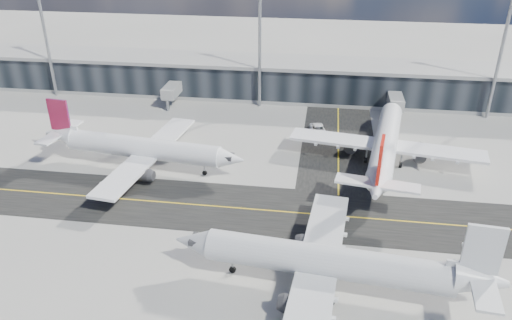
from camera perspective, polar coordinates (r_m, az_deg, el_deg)
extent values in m
plane|color=gray|center=(73.59, -4.81, -6.98)|extent=(300.00, 300.00, 0.00)
cube|color=black|center=(76.84, -4.16, -5.33)|extent=(180.00, 14.00, 0.02)
cube|color=black|center=(102.86, 9.39, 3.11)|extent=(14.00, 50.00, 0.02)
cube|color=yellow|center=(76.83, -4.16, -5.32)|extent=(180.00, 0.25, 0.01)
cube|color=yellow|center=(102.85, 9.39, 3.12)|extent=(0.25, 50.00, 0.01)
cube|color=black|center=(121.05, 0.88, 9.17)|extent=(150.00, 12.00, 8.00)
cube|color=gray|center=(119.78, 0.89, 11.17)|extent=(152.00, 13.00, 0.80)
cube|color=gray|center=(122.20, 0.87, 7.56)|extent=(150.00, 12.20, 0.80)
cube|color=gray|center=(117.98, -9.42, 8.07)|extent=(3.00, 10.00, 2.40)
cylinder|color=gray|center=(114.28, -10.06, 6.16)|extent=(0.60, 0.60, 2.40)
cube|color=gray|center=(113.73, 15.59, 6.71)|extent=(3.00, 10.00, 2.40)
cylinder|color=gray|center=(109.88, 15.70, 4.69)|extent=(0.60, 0.60, 2.40)
cylinder|color=gray|center=(128.25, -22.89, 12.76)|extent=(0.70, 0.70, 28.00)
cylinder|color=gray|center=(111.64, 0.43, 12.97)|extent=(0.70, 0.70, 28.00)
cylinder|color=gray|center=(116.09, 26.17, 10.81)|extent=(0.70, 0.70, 28.00)
cylinder|color=white|center=(88.49, -12.78, 1.36)|extent=(28.19, 7.08, 3.73)
cone|color=white|center=(82.67, -2.98, 0.14)|extent=(5.07, 4.26, 3.73)
cone|color=white|center=(96.64, -21.44, 2.69)|extent=(6.00, 4.37, 3.73)
cube|color=white|center=(88.48, -12.18, 0.75)|extent=(8.46, 32.00, 0.47)
cylinder|color=#2D2D30|center=(93.01, -10.10, 1.58)|extent=(4.14, 2.60, 2.14)
cylinder|color=#2D2D30|center=(84.18, -13.22, -1.58)|extent=(4.14, 2.60, 2.14)
cube|color=silver|center=(92.70, -10.13, 2.00)|extent=(1.89, 0.60, 0.75)
cube|color=silver|center=(83.84, -13.27, -1.13)|extent=(1.89, 0.60, 0.75)
cube|color=maroon|center=(94.95, -21.61, 4.81)|extent=(3.93, 0.89, 5.77)
cube|color=white|center=(96.43, -21.50, 2.99)|extent=(3.94, 11.41, 0.33)
cube|color=#2D2D30|center=(82.64, -3.29, 0.41)|extent=(2.10, 2.26, 0.65)
cylinder|color=gray|center=(85.31, -5.91, -1.05)|extent=(0.25, 0.25, 1.86)
cylinder|color=black|center=(85.63, -5.89, -1.46)|extent=(0.87, 0.43, 0.84)
cylinder|color=black|center=(92.49, -12.32, 0.35)|extent=(1.07, 0.59, 1.02)
cylinder|color=black|center=(88.16, -13.92, -1.22)|extent=(1.07, 0.59, 1.02)
cylinder|color=white|center=(90.63, 14.61, 1.98)|extent=(8.73, 30.42, 4.02)
cone|color=white|center=(106.47, 15.30, 5.67)|extent=(4.76, 5.60, 4.02)
cone|color=white|center=(74.62, 13.65, -3.03)|extent=(4.92, 6.59, 4.02)
cube|color=white|center=(91.96, 14.58, 1.66)|extent=(34.55, 10.36, 0.50)
cylinder|color=#2D2D30|center=(93.66, 10.89, 1.79)|extent=(2.95, 4.53, 2.31)
cylinder|color=#2D2D30|center=(93.40, 18.22, 0.79)|extent=(2.95, 4.53, 2.31)
cube|color=silver|center=(93.33, 10.93, 2.24)|extent=(0.71, 2.05, 0.80)
cube|color=silver|center=(93.07, 18.29, 1.24)|extent=(0.71, 2.05, 0.80)
cube|color=red|center=(73.11, 14.04, 0.03)|extent=(1.11, 4.24, 6.23)
cube|color=white|center=(74.33, 13.70, -2.63)|extent=(12.36, 4.68, 0.35)
cube|color=#2D2D30|center=(105.86, 15.31, 5.78)|extent=(2.50, 2.33, 0.70)
cylinder|color=gray|center=(102.82, 14.93, 3.25)|extent=(0.28, 0.28, 2.01)
cylinder|color=black|center=(103.12, 14.88, 2.87)|extent=(0.49, 0.95, 0.90)
cylinder|color=black|center=(91.31, 12.43, 0.00)|extent=(0.67, 1.17, 1.11)
cylinder|color=black|center=(91.18, 16.19, -0.51)|extent=(0.67, 1.17, 1.11)
cylinder|color=silver|center=(60.23, 8.06, -11.41)|extent=(29.08, 6.49, 3.85)
cone|color=silver|center=(63.17, -7.01, -9.26)|extent=(5.14, 4.27, 3.85)
cone|color=silver|center=(61.39, 24.25, -12.41)|extent=(6.10, 4.36, 3.85)
cube|color=silver|center=(60.88, 7.08, -12.01)|extent=(7.80, 33.00, 0.48)
cylinder|color=#2D2D30|center=(57.30, 5.26, -16.27)|extent=(4.23, 2.57, 2.21)
cylinder|color=#2D2D30|center=(66.15, 6.83, -9.54)|extent=(4.23, 2.57, 2.21)
cube|color=silver|center=(56.78, 5.30, -15.70)|extent=(1.95, 0.56, 0.77)
cube|color=silver|center=(65.70, 6.87, -9.00)|extent=(1.95, 0.56, 0.77)
cube|color=silver|center=(58.96, 24.53, -9.31)|extent=(4.06, 0.80, 5.96)
cube|color=silver|center=(61.05, 24.36, -11.99)|extent=(3.75, 11.74, 0.34)
cube|color=#2D2D30|center=(62.80, -6.62, -9.05)|extent=(2.11, 2.28, 0.67)
cylinder|color=gray|center=(63.52, -2.71, -11.89)|extent=(0.25, 0.25, 1.92)
cylinder|color=black|center=(63.98, -2.70, -12.39)|extent=(0.89, 0.41, 0.87)
cylinder|color=black|center=(60.12, 8.47, -15.67)|extent=(1.10, 0.58, 1.06)
cylinder|color=black|center=(64.51, 9.02, -12.26)|extent=(1.10, 0.58, 1.06)
cube|color=#D9A30B|center=(83.23, -15.70, -3.09)|extent=(3.07, 2.33, 0.65)
cube|color=#D9A30B|center=(82.92, -15.18, -2.66)|extent=(1.43, 1.52, 0.83)
cube|color=black|center=(82.77, -15.21, -2.47)|extent=(1.32, 1.44, 0.23)
cylinder|color=black|center=(83.92, -15.06, -3.03)|extent=(0.69, 0.48, 0.65)
cylinder|color=black|center=(82.87, -15.02, -3.44)|extent=(0.69, 0.48, 0.65)
cylinder|color=black|center=(83.97, -16.32, -3.19)|extent=(0.69, 0.48, 0.65)
cylinder|color=black|center=(82.92, -16.29, -3.60)|extent=(0.69, 0.48, 0.65)
imported|color=white|center=(101.44, 7.12, 3.44)|extent=(4.15, 6.57, 1.69)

